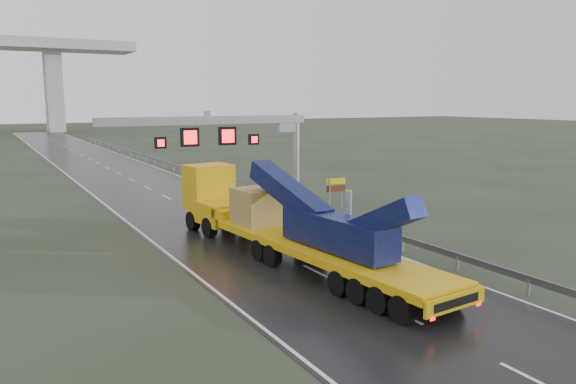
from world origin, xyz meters
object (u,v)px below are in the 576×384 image
heavy_haul_truck (272,218)px  exit_sign_pair (336,188)px  sign_gantry (237,137)px  striped_barrier (286,204)px

heavy_haul_truck → exit_sign_pair: (9.21, 7.54, -0.12)m
sign_gantry → exit_sign_pair: size_ratio=5.83×
heavy_haul_truck → striped_barrier: heavy_haul_truck is taller
exit_sign_pair → heavy_haul_truck: bearing=-131.8°
sign_gantry → striped_barrier: sign_gantry is taller
exit_sign_pair → striped_barrier: 3.85m
heavy_haul_truck → sign_gantry: bearing=71.3°
sign_gantry → striped_barrier: bearing=-1.4°
sign_gantry → exit_sign_pair: 8.18m
exit_sign_pair → striped_barrier: bearing=154.2°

